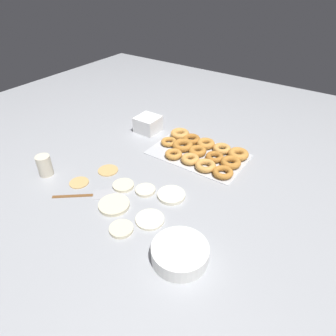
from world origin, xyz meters
TOP-DOWN VIEW (x-y plane):
  - ground_plane at (0.00, 0.00)m, footprint 3.00×3.00m
  - pancake_0 at (0.25, 0.16)m, footprint 0.08×0.08m
  - pancake_1 at (0.08, 0.07)m, footprint 0.09×0.09m
  - pancake_2 at (-0.12, 0.16)m, footprint 0.10×0.10m
  - pancake_3 at (0.22, 0.03)m, footprint 0.09×0.09m
  - pancake_4 at (0.04, 0.18)m, footprint 0.12×0.12m
  - pancake_5 at (-0.11, 0.01)m, footprint 0.11×0.11m
  - pancake_6 at (-0.07, 0.26)m, footprint 0.08×0.08m
  - pancake_7 at (-0.01, 0.04)m, footprint 0.08×0.08m
  - donut_tray at (-0.06, -0.33)m, footprint 0.45×0.28m
  - batter_bowl at (-0.30, 0.24)m, footprint 0.18×0.18m
  - container_stack at (0.30, -0.37)m, footprint 0.12×0.12m
  - paper_cup at (0.42, 0.19)m, footprint 0.06×0.06m
  - spatula at (0.12, 0.16)m, footprint 0.25×0.21m

SIDE VIEW (x-z plane):
  - ground_plane at x=0.00m, z-range 0.00..0.00m
  - spatula at x=0.12m, z-range 0.00..0.01m
  - pancake_0 at x=0.25m, z-range 0.00..0.01m
  - pancake_3 at x=0.22m, z-range 0.00..0.01m
  - pancake_2 at x=-0.12m, z-range 0.00..0.01m
  - pancake_7 at x=-0.01m, z-range 0.00..0.01m
  - pancake_6 at x=-0.07m, z-range 0.00..0.01m
  - pancake_5 at x=-0.11m, z-range 0.00..0.01m
  - pancake_1 at x=0.08m, z-range 0.00..0.01m
  - pancake_4 at x=0.04m, z-range 0.00..0.01m
  - donut_tray at x=-0.06m, z-range 0.00..0.04m
  - batter_bowl at x=-0.30m, z-range 0.00..0.05m
  - container_stack at x=0.30m, z-range 0.00..0.08m
  - paper_cup at x=0.42m, z-range 0.00..0.09m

